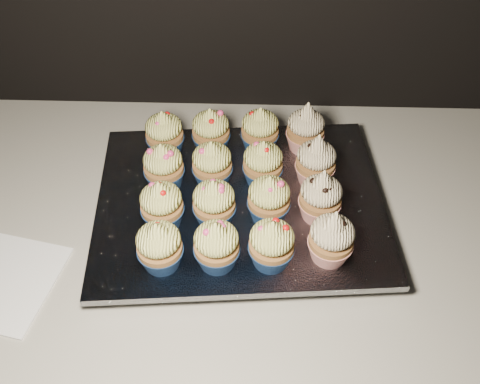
{
  "coord_description": "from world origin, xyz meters",
  "views": [
    {
      "loc": [
        0.1,
        1.16,
        1.54
      ],
      "look_at": [
        0.09,
        1.72,
        0.95
      ],
      "focal_mm": 40.0,
      "sensor_mm": 36.0,
      "label": 1
    }
  ],
  "objects": [
    {
      "name": "worktop",
      "position": [
        0.0,
        1.7,
        0.88
      ],
      "size": [
        2.44,
        0.64,
        0.04
      ],
      "primitive_type": "cube",
      "color": "beige",
      "rests_on": "cabinet"
    },
    {
      "name": "cupcake_9",
      "position": [
        0.04,
        1.75,
        0.97
      ],
      "size": [
        0.06,
        0.06,
        0.08
      ],
      "color": "navy",
      "rests_on": "foil_lining"
    },
    {
      "name": "cupcake_4",
      "position": [
        -0.03,
        1.67,
        0.97
      ],
      "size": [
        0.06,
        0.06,
        0.08
      ],
      "color": "navy",
      "rests_on": "foil_lining"
    },
    {
      "name": "cabinet",
      "position": [
        0.0,
        1.7,
        0.43
      ],
      "size": [
        2.4,
        0.6,
        0.86
      ],
      "primitive_type": "cube",
      "color": "black",
      "rests_on": "ground"
    },
    {
      "name": "cupcake_0",
      "position": [
        -0.02,
        1.59,
        0.97
      ],
      "size": [
        0.06,
        0.06,
        0.08
      ],
      "color": "navy",
      "rests_on": "foil_lining"
    },
    {
      "name": "cupcake_2",
      "position": [
        0.13,
        1.6,
        0.97
      ],
      "size": [
        0.06,
        0.06,
        0.08
      ],
      "color": "navy",
      "rests_on": "foil_lining"
    },
    {
      "name": "cupcake_1",
      "position": [
        0.06,
        1.6,
        0.97
      ],
      "size": [
        0.06,
        0.06,
        0.08
      ],
      "color": "navy",
      "rests_on": "foil_lining"
    },
    {
      "name": "cupcake_8",
      "position": [
        -0.03,
        1.75,
        0.97
      ],
      "size": [
        0.06,
        0.06,
        0.08
      ],
      "color": "navy",
      "rests_on": "foil_lining"
    },
    {
      "name": "cupcake_15",
      "position": [
        0.19,
        1.84,
        0.97
      ],
      "size": [
        0.06,
        0.06,
        0.1
      ],
      "color": "red",
      "rests_on": "foil_lining"
    },
    {
      "name": "baking_tray",
      "position": [
        0.09,
        1.72,
        0.91
      ],
      "size": [
        0.43,
        0.34,
        0.02
      ],
      "primitive_type": "cube",
      "rotation": [
        0.0,
        0.0,
        0.08
      ],
      "color": "black",
      "rests_on": "worktop"
    },
    {
      "name": "cupcake_5",
      "position": [
        0.05,
        1.67,
        0.97
      ],
      "size": [
        0.06,
        0.06,
        0.08
      ],
      "color": "navy",
      "rests_on": "foil_lining"
    },
    {
      "name": "cupcake_6",
      "position": [
        0.13,
        1.68,
        0.97
      ],
      "size": [
        0.06,
        0.06,
        0.08
      ],
      "color": "navy",
      "rests_on": "foil_lining"
    },
    {
      "name": "cupcake_3",
      "position": [
        0.21,
        1.61,
        0.97
      ],
      "size": [
        0.06,
        0.06,
        0.1
      ],
      "color": "red",
      "rests_on": "foil_lining"
    },
    {
      "name": "cupcake_11",
      "position": [
        0.2,
        1.76,
        0.97
      ],
      "size": [
        0.06,
        0.06,
        0.1
      ],
      "color": "red",
      "rests_on": "foil_lining"
    },
    {
      "name": "cupcake_10",
      "position": [
        0.12,
        1.76,
        0.97
      ],
      "size": [
        0.06,
        0.06,
        0.08
      ],
      "color": "navy",
      "rests_on": "foil_lining"
    },
    {
      "name": "napkin",
      "position": [
        -0.25,
        1.58,
        0.9
      ],
      "size": [
        0.18,
        0.18,
        0.0
      ],
      "primitive_type": "cube",
      "rotation": [
        0.0,
        0.0,
        -0.21
      ],
      "color": "white",
      "rests_on": "worktop"
    },
    {
      "name": "cupcake_13",
      "position": [
        0.03,
        1.83,
        0.97
      ],
      "size": [
        0.06,
        0.06,
        0.08
      ],
      "color": "navy",
      "rests_on": "foil_lining"
    },
    {
      "name": "cupcake_14",
      "position": [
        0.11,
        1.84,
        0.97
      ],
      "size": [
        0.06,
        0.06,
        0.08
      ],
      "color": "navy",
      "rests_on": "foil_lining"
    },
    {
      "name": "cupcake_12",
      "position": [
        -0.04,
        1.82,
        0.97
      ],
      "size": [
        0.06,
        0.06,
        0.08
      ],
      "color": "navy",
      "rests_on": "foil_lining"
    },
    {
      "name": "foil_lining",
      "position": [
        0.09,
        1.72,
        0.93
      ],
      "size": [
        0.47,
        0.38,
        0.01
      ],
      "primitive_type": "cube",
      "rotation": [
        0.0,
        0.0,
        0.08
      ],
      "color": "silver",
      "rests_on": "baking_tray"
    },
    {
      "name": "cupcake_7",
      "position": [
        0.2,
        1.69,
        0.97
      ],
      "size": [
        0.06,
        0.06,
        0.1
      ],
      "color": "red",
      "rests_on": "foil_lining"
    }
  ]
}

